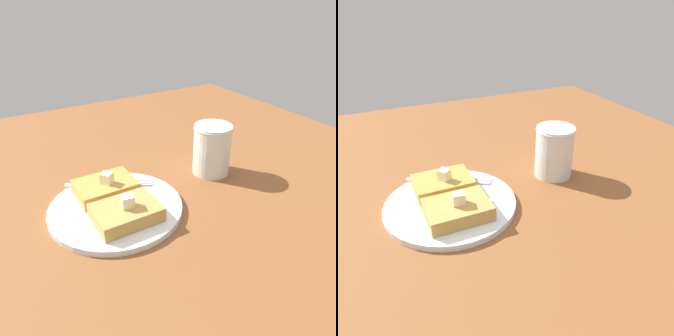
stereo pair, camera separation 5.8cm
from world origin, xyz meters
The scene contains 8 objects.
table_surface centered at (0.00, 0.00, 1.45)cm, with size 111.54×111.54×2.90cm, color brown.
plate centered at (-2.40, 9.46, 3.46)cm, with size 22.14×22.14×1.03cm.
toast_slice_left centered at (-6.65, 9.45, 5.13)cm, with size 7.46×10.02×2.40cm, color tan.
toast_slice_middle centered at (1.85, 9.48, 5.13)cm, with size 7.46×10.02×2.40cm, color #C1913F.
butter_pat_primary centered at (-6.86, 9.18, 7.27)cm, with size 1.90×1.71×1.90cm, color #F9EDCB.
butter_pat_secondary centered at (1.31, 9.25, 7.27)cm, with size 1.90×1.71×1.90cm, color beige.
fork centered at (3.79, 6.97, 4.11)cm, with size 8.65×14.86×0.36cm.
syrup_jar centered at (-0.10, -12.26, 7.43)cm, with size 7.55×7.55×10.00cm.
Camera 2 is at (-47.86, 20.08, 35.55)cm, focal length 35.00 mm.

